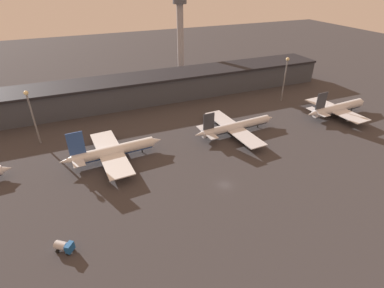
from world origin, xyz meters
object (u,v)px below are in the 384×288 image
control_tower (180,28)px  airplane_2 (235,127)px  airplane_3 (337,108)px  airplane_1 (113,151)px  service_vehicle_0 (64,246)px

control_tower → airplane_2: bearing=-96.4°
airplane_2 → control_tower: bearing=79.6°
airplane_2 → control_tower: (11.00, 97.41, 26.14)m
airplane_3 → airplane_1: bearing=174.9°
airplane_1 → airplane_3: bearing=-5.1°
airplane_2 → airplane_1: bearing=176.9°
airplane_1 → airplane_3: size_ratio=0.97×
airplane_1 → control_tower: 120.50m
service_vehicle_0 → control_tower: size_ratio=0.10×
airplane_3 → control_tower: (-45.14, 100.51, 25.53)m
airplane_2 → airplane_3: bearing=-7.1°
airplane_3 → control_tower: 113.10m
control_tower → airplane_1: bearing=-123.5°
airplane_2 → service_vehicle_0: 83.70m
airplane_1 → airplane_2: (53.92, 0.79, -0.42)m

